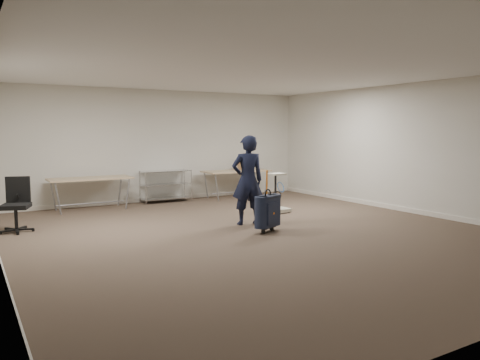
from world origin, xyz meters
TOP-DOWN VIEW (x-y plane):
  - ground at (0.00, 0.00)m, footprint 9.00×9.00m
  - room_shell at (0.00, 1.38)m, footprint 8.00×9.00m
  - folding_table_left at (-1.90, 3.95)m, footprint 1.80×0.75m
  - folding_table_right at (1.90, 3.95)m, footprint 1.80×0.75m
  - wire_shelf at (0.00, 4.20)m, footprint 1.22×0.47m
  - person at (0.27, 0.74)m, footprint 0.69×0.53m
  - suitcase at (0.21, -0.02)m, footprint 0.45×0.35m
  - office_chair at (-3.57, 2.29)m, footprint 0.58×0.59m
  - equipment_cart at (1.51, 1.54)m, footprint 0.49×0.49m
  - cardboard_box at (2.24, 4.04)m, footprint 0.41×0.35m

SIDE VIEW (x-z plane):
  - ground at x=0.00m, z-range 0.00..0.00m
  - room_shell at x=0.00m, z-range -4.45..4.55m
  - equipment_cart at x=1.51m, z-range -0.20..0.66m
  - office_chair at x=-3.57m, z-range -0.19..0.77m
  - suitcase at x=0.21m, z-range -0.17..0.92m
  - wire_shelf at x=0.00m, z-range 0.04..0.84m
  - folding_table_left at x=-1.90m, z-range 0.31..1.04m
  - folding_table_right at x=1.90m, z-range 0.31..1.04m
  - person at x=0.27m, z-range 0.00..1.69m
  - cardboard_box at x=2.24m, z-range 0.73..1.00m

